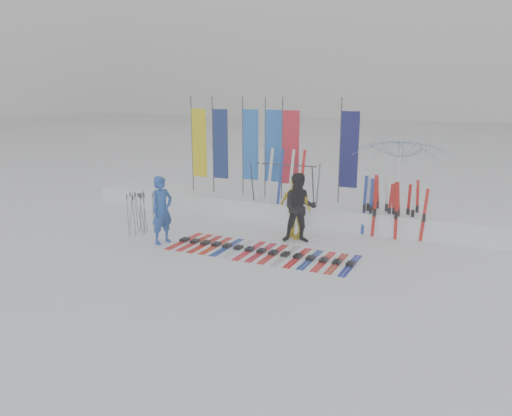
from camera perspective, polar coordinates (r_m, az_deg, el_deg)
The scene contains 11 objects.
ground at distance 12.06m, azimuth -4.12°, elevation -6.13°, with size 120.00×120.00×0.00m, color white.
snow_bank at distance 15.98m, azimuth 3.92°, elevation -0.12°, with size 14.00×1.60×0.60m, color white.
person_blue at distance 13.45m, azimuth -10.69°, elevation -0.23°, with size 0.66×0.44×1.82m, color #1B449F.
person_black at distance 13.37m, azimuth 5.00°, elevation 0.01°, with size 0.91×0.71×1.88m, color black.
person_yellow at distance 13.79m, azimuth 4.48°, elevation 0.14°, with size 1.02×0.43×1.75m, color yellow.
tent_canopy at distance 15.44m, azimuth 16.00°, elevation 2.88°, with size 2.93×2.99×2.69m, color white.
ski_row at distance 12.67m, azimuth 0.56°, elevation -4.96°, with size 4.76×1.69×0.07m.
pole_cluster at distance 14.55m, azimuth -13.20°, elevation -0.57°, with size 0.57×0.79×1.24m.
feather_flags at distance 16.24m, azimuth 0.59°, elevation 7.10°, with size 5.72×0.26×3.20m.
ski_rack at distance 15.41m, azimuth 3.32°, elevation 3.50°, with size 2.04×0.80×1.23m.
upright_skis at distance 14.53m, azimuth 15.05°, elevation 0.03°, with size 1.72×1.02×1.68m.
Camera 1 is at (5.59, -9.90, 4.02)m, focal length 35.00 mm.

